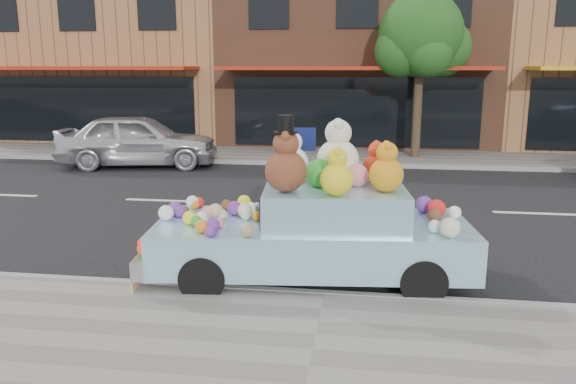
# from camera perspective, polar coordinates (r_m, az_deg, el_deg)

# --- Properties ---
(ground) EXTENTS (120.00, 120.00, 0.00)m
(ground) POSITION_cam_1_polar(r_m,az_deg,el_deg) (12.11, 5.59, -1.52)
(ground) COLOR black
(ground) RESTS_ON ground
(near_sidewalk) EXTENTS (60.00, 3.00, 0.12)m
(near_sidewalk) POSITION_cam_1_polar(r_m,az_deg,el_deg) (6.00, 2.54, -16.15)
(near_sidewalk) COLOR gray
(near_sidewalk) RESTS_ON ground
(far_sidewalk) EXTENTS (60.00, 3.00, 0.12)m
(far_sidewalk) POSITION_cam_1_polar(r_m,az_deg,el_deg) (18.47, 6.55, 3.54)
(far_sidewalk) COLOR gray
(far_sidewalk) RESTS_ON ground
(near_kerb) EXTENTS (60.00, 0.12, 0.13)m
(near_kerb) POSITION_cam_1_polar(r_m,az_deg,el_deg) (7.34, 3.72, -10.51)
(near_kerb) COLOR gray
(near_kerb) RESTS_ON ground
(far_kerb) EXTENTS (60.00, 0.12, 0.13)m
(far_kerb) POSITION_cam_1_polar(r_m,az_deg,el_deg) (16.99, 6.40, 2.77)
(far_kerb) COLOR gray
(far_kerb) RESTS_ON ground
(storefront_left) EXTENTS (10.00, 9.80, 7.30)m
(storefront_left) POSITION_cam_1_polar(r_m,az_deg,el_deg) (25.93, -16.17, 13.68)
(storefront_left) COLOR #94613E
(storefront_left) RESTS_ON ground
(storefront_mid) EXTENTS (10.00, 9.80, 7.30)m
(storefront_mid) POSITION_cam_1_polar(r_m,az_deg,el_deg) (23.72, 7.20, 14.21)
(storefront_mid) COLOR brown
(storefront_mid) RESTS_ON ground
(street_tree) EXTENTS (3.00, 2.70, 5.22)m
(street_tree) POSITION_cam_1_polar(r_m,az_deg,el_deg) (18.36, 13.40, 14.62)
(street_tree) COLOR #38281C
(street_tree) RESTS_ON ground
(car_silver) EXTENTS (4.94, 2.69, 1.60)m
(car_silver) POSITION_cam_1_polar(r_m,az_deg,el_deg) (17.43, -14.98, 5.11)
(car_silver) COLOR silver
(car_silver) RESTS_ON ground
(art_car) EXTENTS (4.63, 2.17, 2.35)m
(art_car) POSITION_cam_1_polar(r_m,az_deg,el_deg) (7.79, 2.70, -3.30)
(art_car) COLOR black
(art_car) RESTS_ON ground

